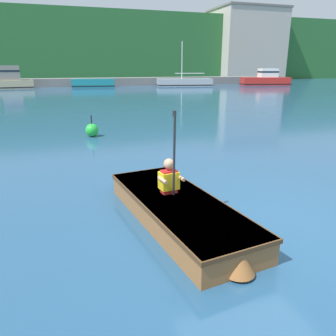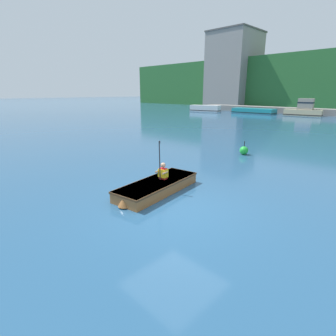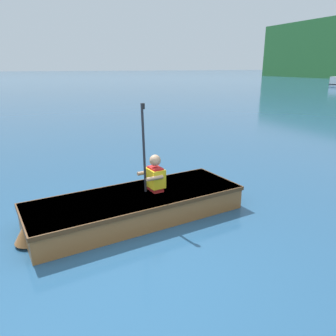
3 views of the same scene
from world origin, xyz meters
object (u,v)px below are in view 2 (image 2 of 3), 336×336
object	(u,v)px
moored_boat_dock_east_end	(304,110)
channel_buoy	(244,150)
person_paddler	(163,172)
rowboat_foreground	(157,186)
moored_boat_dock_east_inner	(205,108)
moored_boat_dock_center_near	(254,111)

from	to	relation	value
moored_boat_dock_east_end	channel_buoy	xyz separation A→B (m)	(5.96, -27.01, -0.61)
moored_boat_dock_east_end	channel_buoy	size ratio (longest dim) A/B	6.91
person_paddler	rowboat_foreground	bearing A→B (deg)	-81.73
rowboat_foreground	person_paddler	bearing A→B (deg)	98.27
rowboat_foreground	person_paddler	world-z (taller)	person_paddler
moored_boat_dock_east_end	person_paddler	bearing A→B (deg)	-78.89
rowboat_foreground	person_paddler	distance (m)	0.54
moored_boat_dock_east_inner	channel_buoy	bearing A→B (deg)	-49.45
moored_boat_dock_east_end	channel_buoy	world-z (taller)	moored_boat_dock_east_end
person_paddler	channel_buoy	bearing A→B (deg)	95.51
rowboat_foreground	channel_buoy	size ratio (longest dim) A/B	4.68
moored_boat_dock_center_near	moored_boat_dock_east_end	distance (m)	7.18
moored_boat_dock_east_inner	rowboat_foreground	world-z (taller)	moored_boat_dock_east_inner
moored_boat_dock_center_near	moored_boat_dock_east_inner	world-z (taller)	moored_boat_dock_east_inner
moored_boat_dock_center_near	rowboat_foreground	size ratio (longest dim) A/B	1.96
moored_boat_dock_center_near	person_paddler	size ratio (longest dim) A/B	4.98
moored_boat_dock_center_near	person_paddler	xyz separation A→B (m)	(13.75, -33.11, 0.29)
person_paddler	moored_boat_dock_east_end	bearing A→B (deg)	101.11
moored_boat_dock_center_near	moored_boat_dock_east_end	xyz separation A→B (m)	(7.15, 0.48, 0.50)
moored_boat_dock_east_end	moored_boat_dock_center_near	bearing A→B (deg)	-176.12
moored_boat_dock_east_inner	channel_buoy	size ratio (longest dim) A/B	7.42
person_paddler	moored_boat_dock_center_near	bearing A→B (deg)	112.55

